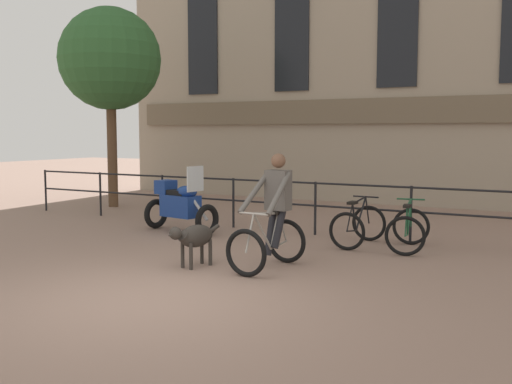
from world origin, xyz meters
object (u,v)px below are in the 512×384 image
cyclist_with_bike (272,217)px  parked_motorcycle (180,204)px  dog (194,237)px  parked_bicycle_mid_left (408,229)px  parked_bicycle_near_lamp (358,226)px

cyclist_with_bike → parked_motorcycle: bearing=152.4°
dog → parked_bicycle_mid_left: parked_bicycle_mid_left is taller
cyclist_with_bike → parked_bicycle_near_lamp: bearing=81.6°
parked_motorcycle → parked_bicycle_mid_left: bearing=-76.0°
cyclist_with_bike → parked_bicycle_near_lamp: (0.53, 2.31, -0.41)m
cyclist_with_bike → parked_bicycle_near_lamp: cyclist_with_bike is taller
cyclist_with_bike → parked_bicycle_mid_left: size_ratio=1.41×
parked_motorcycle → parked_bicycle_near_lamp: (3.65, 0.35, -0.20)m
dog → parked_bicycle_mid_left: 3.76m
dog → parked_bicycle_mid_left: size_ratio=0.84×
dog → parked_bicycle_near_lamp: parked_bicycle_near_lamp is taller
parked_motorcycle → dog: bearing=-130.6°
parked_bicycle_near_lamp → parked_bicycle_mid_left: size_ratio=0.94×
cyclist_with_bike → dog: cyclist_with_bike is taller
dog → parked_bicycle_near_lamp: (1.57, 2.84, -0.10)m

